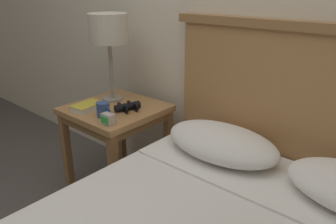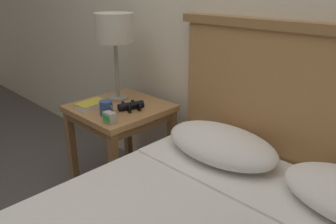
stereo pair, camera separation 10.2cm
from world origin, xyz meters
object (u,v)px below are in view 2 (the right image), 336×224
Objects in this scene: alarm_clock at (110,118)px; coffee_mug at (106,108)px; nightstand at (120,118)px; table_lamp at (115,30)px; binoculars_pair at (131,106)px; book_on_nightstand at (92,105)px.

coffee_mug is at bearing 152.44° from alarm_clock.
alarm_clock is (0.18, -0.20, 0.12)m from nightstand.
table_lamp is 7.82× the size of alarm_clock.
table_lamp reaches higher than binoculars_pair.
table_lamp is 0.58m from alarm_clock.
nightstand is at bearing 56.10° from book_on_nightstand.
table_lamp reaches higher than nightstand.
coffee_mug is (0.07, -0.15, 0.13)m from nightstand.
nightstand is 0.30m from alarm_clock.
alarm_clock is (0.11, -0.06, -0.01)m from coffee_mug.
book_on_nightstand is at bearing 177.17° from coffee_mug.
coffee_mug is at bearing -50.54° from table_lamp.
table_lamp is (-0.12, 0.08, 0.53)m from nightstand.
alarm_clock is at bearing -69.99° from binoculars_pair.
alarm_clock is at bearing -13.12° from book_on_nightstand.
table_lamp is at bearing 129.46° from coffee_mug.
coffee_mug reaches higher than alarm_clock.
binoculars_pair reaches higher than book_on_nightstand.
book_on_nightstand is 0.17m from coffee_mug.
table_lamp is 3.32× the size of binoculars_pair.
book_on_nightstand is (0.02, -0.22, -0.43)m from table_lamp.
coffee_mug is (0.17, -0.01, 0.02)m from book_on_nightstand.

